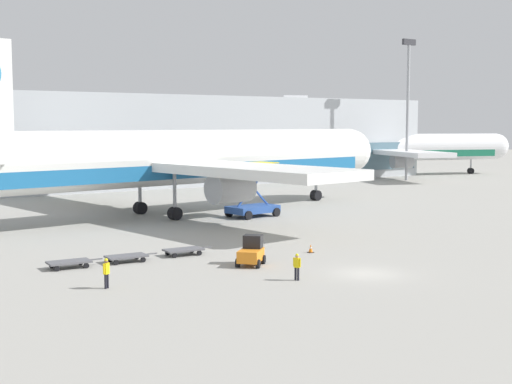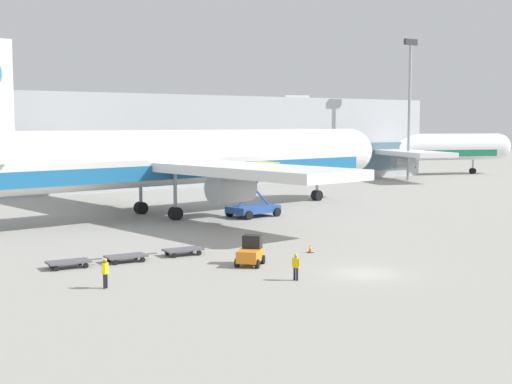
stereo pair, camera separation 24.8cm
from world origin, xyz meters
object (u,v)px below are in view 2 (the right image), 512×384
(airplane_distant, at_px, (389,149))
(scissor_lift_loader, at_px, (253,196))
(baggage_dolly_lead, at_px, (69,262))
(traffic_cone_far, at_px, (310,249))
(light_mast, at_px, (410,99))
(ground_crew_near, at_px, (105,270))
(baggage_dolly_third, at_px, (183,250))
(ground_crew_far, at_px, (296,265))
(baggage_dolly_second, at_px, (126,256))
(baggage_tug_foreground, at_px, (251,252))
(airplane_main, at_px, (184,160))

(airplane_distant, height_order, scissor_lift_loader, airplane_distant)
(baggage_dolly_lead, xyz_separation_m, traffic_cone_far, (16.99, -4.43, -0.08))
(light_mast, distance_m, ground_crew_near, 89.05)
(airplane_distant, xyz_separation_m, baggage_dolly_third, (-70.12, -51.15, -4.67))
(airplane_distant, bearing_deg, traffic_cone_far, -120.24)
(baggage_dolly_third, height_order, ground_crew_near, ground_crew_near)
(airplane_distant, distance_m, ground_crew_far, 92.64)
(baggage_dolly_lead, bearing_deg, baggage_dolly_second, 0.25)
(baggage_dolly_lead, bearing_deg, light_mast, 32.36)
(baggage_dolly_second, xyz_separation_m, baggage_dolly_third, (4.53, 0.10, 0.00))
(baggage_dolly_second, xyz_separation_m, ground_crew_far, (6.38, -11.24, 0.58))
(scissor_lift_loader, xyz_separation_m, traffic_cone_far, (-7.89, -19.82, -1.81))
(light_mast, distance_m, airplane_distant, 14.13)
(scissor_lift_loader, distance_m, traffic_cone_far, 21.41)
(baggage_dolly_third, distance_m, traffic_cone_far, 9.48)
(airplane_distant, height_order, baggage_tug_foreground, airplane_distant)
(traffic_cone_far, bearing_deg, airplane_distant, 41.97)
(scissor_lift_loader, height_order, baggage_dolly_third, scissor_lift_loader)
(ground_crew_far, xyz_separation_m, traffic_cone_far, (6.58, 7.02, -0.66))
(scissor_lift_loader, distance_m, ground_crew_near, 33.65)
(baggage_dolly_lead, height_order, baggage_dolly_second, same)
(light_mast, xyz_separation_m, baggage_tug_foreground, (-62.89, -47.05, -12.92))
(baggage_tug_foreground, height_order, ground_crew_near, baggage_tug_foreground)
(scissor_lift_loader, bearing_deg, ground_crew_far, -126.38)
(scissor_lift_loader, bearing_deg, baggage_tug_foreground, -131.71)
(light_mast, relative_size, baggage_dolly_lead, 6.39)
(airplane_distant, height_order, baggage_dolly_second, airplane_distant)
(baggage_tug_foreground, xyz_separation_m, ground_crew_near, (-10.90, -1.13, 0.19))
(baggage_dolly_second, xyz_separation_m, ground_crew_near, (-4.22, -6.81, 0.67))
(baggage_tug_foreground, distance_m, ground_crew_far, 5.57)
(light_mast, height_order, airplane_main, light_mast)
(airplane_distant, distance_m, traffic_cone_far, 83.10)
(light_mast, bearing_deg, airplane_main, -159.64)
(baggage_tug_foreground, relative_size, baggage_dolly_third, 0.74)
(light_mast, height_order, baggage_tug_foreground, light_mast)
(baggage_dolly_third, bearing_deg, airplane_main, 65.26)
(ground_crew_near, bearing_deg, light_mast, 1.74)
(airplane_distant, height_order, ground_crew_near, airplane_distant)
(airplane_main, height_order, scissor_lift_loader, airplane_main)
(traffic_cone_far, bearing_deg, scissor_lift_loader, 68.29)
(baggage_dolly_lead, height_order, ground_crew_near, ground_crew_near)
(baggage_dolly_third, bearing_deg, traffic_cone_far, -24.02)
(baggage_dolly_third, distance_m, ground_crew_near, 11.17)
(baggage_dolly_third, relative_size, ground_crew_near, 2.08)
(light_mast, distance_m, scissor_lift_loader, 56.34)
(airplane_distant, bearing_deg, scissor_lift_loader, -128.67)
(baggage_tug_foreground, height_order, baggage_dolly_third, baggage_tug_foreground)
(airplane_distant, xyz_separation_m, ground_crew_far, (-68.27, -62.49, -4.09))
(baggage_dolly_second, relative_size, traffic_cone_far, 5.84)
(baggage_dolly_lead, relative_size, traffic_cone_far, 5.84)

